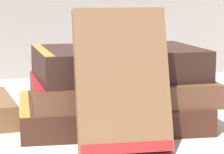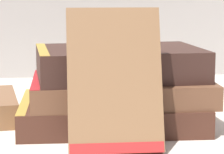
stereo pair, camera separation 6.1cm
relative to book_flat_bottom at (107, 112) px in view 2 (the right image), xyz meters
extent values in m
plane|color=beige|center=(-0.04, -0.02, -0.02)|extent=(3.00, 3.00, 0.00)
cube|color=#422319|center=(0.01, 0.00, 0.00)|extent=(0.24, 0.18, 0.03)
cube|color=olive|center=(-0.11, 0.00, 0.00)|extent=(0.01, 0.17, 0.04)
cube|color=brown|center=(0.02, 0.00, 0.03)|extent=(0.23, 0.16, 0.03)
cube|color=maroon|center=(-0.09, 0.00, 0.03)|extent=(0.01, 0.16, 0.03)
cube|color=#331E19|center=(0.02, 0.00, 0.07)|extent=(0.22, 0.16, 0.04)
cube|color=olive|center=(-0.08, -0.01, 0.07)|extent=(0.02, 0.14, 0.04)
cube|color=brown|center=(0.00, -0.11, 0.06)|extent=(0.11, 0.07, 0.16)
cube|color=#B22323|center=(0.00, -0.14, -0.01)|extent=(0.10, 0.02, 0.02)
cylinder|color=silver|center=(0.03, -0.01, 0.09)|extent=(0.05, 0.05, 0.01)
torus|color=tan|center=(0.03, -0.01, 0.09)|extent=(0.05, 0.05, 0.01)
sphere|color=tan|center=(0.03, 0.02, 0.09)|extent=(0.01, 0.01, 0.01)
camera|label=1|loc=(-0.12, -0.69, 0.17)|focal=85.00mm
camera|label=2|loc=(-0.06, -0.70, 0.17)|focal=85.00mm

